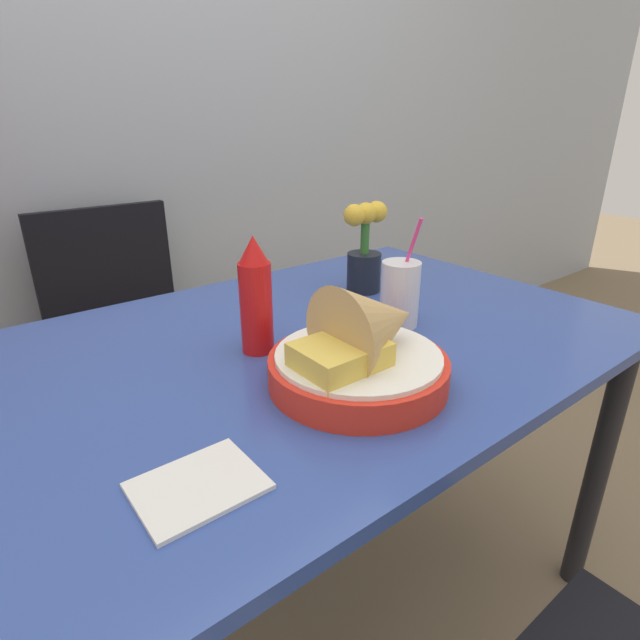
% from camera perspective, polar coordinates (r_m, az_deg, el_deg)
% --- Properties ---
extents(ground_plane, '(12.00, 12.00, 0.00)m').
position_cam_1_polar(ground_plane, '(1.42, -0.59, -29.38)').
color(ground_plane, '#7A664C').
extents(wall_window, '(7.00, 0.06, 2.60)m').
position_cam_1_polar(wall_window, '(1.80, -23.29, 26.56)').
color(wall_window, '#9EA8B7').
rests_on(wall_window, ground_plane).
extents(dining_table, '(1.26, 0.84, 0.72)m').
position_cam_1_polar(dining_table, '(1.01, -0.73, -6.56)').
color(dining_table, '#334C9E').
rests_on(dining_table, ground_plane).
extents(chair_far_window, '(0.40, 0.40, 0.87)m').
position_cam_1_polar(chair_far_window, '(1.64, -21.51, -0.56)').
color(chair_far_window, black).
rests_on(chair_far_window, ground_plane).
extents(food_basket, '(0.28, 0.28, 0.17)m').
position_cam_1_polar(food_basket, '(0.78, 5.12, -3.28)').
color(food_basket, red).
rests_on(food_basket, dining_table).
extents(ketchup_bottle, '(0.06, 0.06, 0.21)m').
position_cam_1_polar(ketchup_bottle, '(0.88, -7.36, 2.59)').
color(ketchup_bottle, red).
rests_on(ketchup_bottle, dining_table).
extents(drink_cup, '(0.08, 0.08, 0.22)m').
position_cam_1_polar(drink_cup, '(1.01, 9.10, 2.74)').
color(drink_cup, silver).
rests_on(drink_cup, dining_table).
extents(flower_vase, '(0.12, 0.08, 0.21)m').
position_cam_1_polar(flower_vase, '(1.20, 5.10, 7.95)').
color(flower_vase, black).
rests_on(flower_vase, dining_table).
extents(napkin, '(0.14, 0.11, 0.01)m').
position_cam_1_polar(napkin, '(0.62, -13.76, -17.94)').
color(napkin, white).
rests_on(napkin, dining_table).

